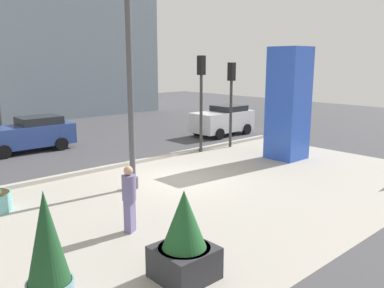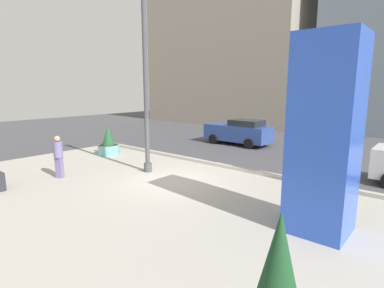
# 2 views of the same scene
# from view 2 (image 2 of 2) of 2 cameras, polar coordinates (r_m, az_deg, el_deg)

# --- Properties ---
(ground_plane) EXTENTS (60.00, 60.00, 0.00)m
(ground_plane) POSITION_cam_2_polar(r_m,az_deg,el_deg) (15.36, 6.70, -3.54)
(ground_plane) COLOR #47474C
(plaza_pavement) EXTENTS (18.00, 10.00, 0.02)m
(plaza_pavement) POSITION_cam_2_polar(r_m,az_deg,el_deg) (11.06, -10.96, -9.24)
(plaza_pavement) COLOR #ADA89E
(plaza_pavement) RESTS_ON ground_plane
(curb_strip) EXTENTS (18.00, 0.24, 0.16)m
(curb_strip) POSITION_cam_2_polar(r_m,az_deg,el_deg) (14.64, 4.80, -3.88)
(curb_strip) COLOR #B7B2A8
(curb_strip) RESTS_ON ground_plane
(lamp_post) EXTENTS (0.44, 0.44, 7.64)m
(lamp_post) POSITION_cam_2_polar(r_m,az_deg,el_deg) (13.31, -8.67, 10.51)
(lamp_post) COLOR #4C4C51
(lamp_post) RESTS_ON ground_plane
(art_pillar_blue) EXTENTS (1.47, 1.47, 4.98)m
(art_pillar_blue) POSITION_cam_2_polar(r_m,az_deg,el_deg) (8.24, 23.66, 1.23)
(art_pillar_blue) COLOR blue
(art_pillar_blue) RESTS_ON ground_plane
(potted_plant_mid_plaza) EXTENTS (1.17, 1.17, 1.63)m
(potted_plant_mid_plaza) POSITION_cam_2_polar(r_m,az_deg,el_deg) (17.63, -15.41, -0.09)
(potted_plant_mid_plaza) COLOR #6BB2B2
(potted_plant_mid_plaza) RESTS_ON ground_plane
(traffic_light_far_side) EXTENTS (0.28, 0.42, 4.30)m
(traffic_light_far_side) POSITION_cam_2_polar(r_m,az_deg,el_deg) (11.50, 28.46, 5.38)
(traffic_light_far_side) COLOR #333833
(traffic_light_far_side) RESTS_ON ground_plane
(traffic_light_corner) EXTENTS (0.28, 0.42, 4.62)m
(traffic_light_corner) POSITION_cam_2_polar(r_m,az_deg,el_deg) (12.19, 19.72, 7.14)
(traffic_light_corner) COLOR #333833
(traffic_light_corner) RESTS_ON ground_plane
(car_far_lane) EXTENTS (4.41, 1.96, 1.68)m
(car_far_lane) POSITION_cam_2_polar(r_m,az_deg,el_deg) (20.32, 8.75, 2.27)
(car_far_lane) COLOR #2D4793
(car_far_lane) RESTS_ON ground_plane
(pedestrian_on_sidewalk) EXTENTS (0.48, 0.48, 1.77)m
(pedestrian_on_sidewalk) POSITION_cam_2_polar(r_m,az_deg,el_deg) (13.68, -23.79, -1.83)
(pedestrian_on_sidewalk) COLOR slate
(pedestrian_on_sidewalk) RESTS_ON ground_plane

